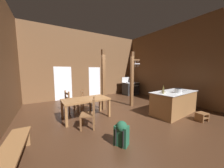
{
  "coord_description": "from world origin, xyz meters",
  "views": [
    {
      "loc": [
        -2.72,
        -3.69,
        1.77
      ],
      "look_at": [
        -0.15,
        0.6,
        1.21
      ],
      "focal_mm": 18.36,
      "sensor_mm": 36.0,
      "label": 1
    }
  ],
  "objects_px": {
    "stockpot_on_counter": "(178,91)",
    "backpack": "(122,132)",
    "ladderback_chair_near_window": "(71,102)",
    "ladderback_chair_at_table_end": "(85,100)",
    "step_stool": "(202,116)",
    "mixing_bowl_on_counter": "(163,92)",
    "stove_range": "(131,88)",
    "ladderback_chair_by_post": "(89,114)",
    "kitchen_island": "(174,103)",
    "bottle_tall_on_counter": "(163,90)",
    "bench_along_left_wall": "(13,152)",
    "dining_table": "(86,101)"
  },
  "relations": [
    {
      "from": "ladderback_chair_by_post",
      "to": "backpack",
      "type": "relative_size",
      "value": 1.59
    },
    {
      "from": "dining_table",
      "to": "kitchen_island",
      "type": "bearing_deg",
      "value": -24.02
    },
    {
      "from": "ladderback_chair_at_table_end",
      "to": "kitchen_island",
      "type": "bearing_deg",
      "value": -37.99
    },
    {
      "from": "ladderback_chair_by_post",
      "to": "backpack",
      "type": "distance_m",
      "value": 1.27
    },
    {
      "from": "step_stool",
      "to": "mixing_bowl_on_counter",
      "type": "distance_m",
      "value": 1.52
    },
    {
      "from": "step_stool",
      "to": "ladderback_chair_near_window",
      "type": "bearing_deg",
      "value": 139.25
    },
    {
      "from": "bench_along_left_wall",
      "to": "backpack",
      "type": "distance_m",
      "value": 2.14
    },
    {
      "from": "ladderback_chair_by_post",
      "to": "ladderback_chair_at_table_end",
      "type": "xyz_separation_m",
      "value": [
        0.42,
        1.73,
        0.0
      ]
    },
    {
      "from": "stockpot_on_counter",
      "to": "mixing_bowl_on_counter",
      "type": "height_order",
      "value": "stockpot_on_counter"
    },
    {
      "from": "stove_range",
      "to": "ladderback_chair_by_post",
      "type": "relative_size",
      "value": 1.39
    },
    {
      "from": "stove_range",
      "to": "ladderback_chair_near_window",
      "type": "relative_size",
      "value": 1.39
    },
    {
      "from": "mixing_bowl_on_counter",
      "to": "ladderback_chair_at_table_end",
      "type": "bearing_deg",
      "value": 136.07
    },
    {
      "from": "stove_range",
      "to": "kitchen_island",
      "type": "bearing_deg",
      "value": -104.6
    },
    {
      "from": "kitchen_island",
      "to": "step_stool",
      "type": "distance_m",
      "value": 1.01
    },
    {
      "from": "ladderback_chair_near_window",
      "to": "mixing_bowl_on_counter",
      "type": "height_order",
      "value": "mixing_bowl_on_counter"
    },
    {
      "from": "step_stool",
      "to": "bench_along_left_wall",
      "type": "relative_size",
      "value": 0.27
    },
    {
      "from": "ladderback_chair_at_table_end",
      "to": "mixing_bowl_on_counter",
      "type": "bearing_deg",
      "value": -43.93
    },
    {
      "from": "mixing_bowl_on_counter",
      "to": "ladderback_chair_near_window",
      "type": "bearing_deg",
      "value": 143.11
    },
    {
      "from": "bottle_tall_on_counter",
      "to": "kitchen_island",
      "type": "bearing_deg",
      "value": 3.75
    },
    {
      "from": "step_stool",
      "to": "backpack",
      "type": "height_order",
      "value": "backpack"
    },
    {
      "from": "ladderback_chair_by_post",
      "to": "stove_range",
      "type": "bearing_deg",
      "value": 36.88
    },
    {
      "from": "bench_along_left_wall",
      "to": "bottle_tall_on_counter",
      "type": "height_order",
      "value": "bottle_tall_on_counter"
    },
    {
      "from": "kitchen_island",
      "to": "bottle_tall_on_counter",
      "type": "bearing_deg",
      "value": -176.25
    },
    {
      "from": "bench_along_left_wall",
      "to": "backpack",
      "type": "xyz_separation_m",
      "value": [
        2.08,
        -0.49,
        0.01
      ]
    },
    {
      "from": "ladderback_chair_at_table_end",
      "to": "bottle_tall_on_counter",
      "type": "relative_size",
      "value": 3.03
    },
    {
      "from": "ladderback_chair_at_table_end",
      "to": "dining_table",
      "type": "bearing_deg",
      "value": -105.78
    },
    {
      "from": "step_stool",
      "to": "mixing_bowl_on_counter",
      "type": "xyz_separation_m",
      "value": [
        -0.8,
        1.02,
        0.79
      ]
    },
    {
      "from": "step_stool",
      "to": "ladderback_chair_by_post",
      "type": "relative_size",
      "value": 0.41
    },
    {
      "from": "stockpot_on_counter",
      "to": "backpack",
      "type": "bearing_deg",
      "value": -173.55
    },
    {
      "from": "step_stool",
      "to": "stockpot_on_counter",
      "type": "distance_m",
      "value": 1.15
    },
    {
      "from": "backpack",
      "to": "bottle_tall_on_counter",
      "type": "relative_size",
      "value": 1.9
    },
    {
      "from": "ladderback_chair_at_table_end",
      "to": "mixing_bowl_on_counter",
      "type": "distance_m",
      "value": 3.36
    },
    {
      "from": "kitchen_island",
      "to": "bench_along_left_wall",
      "type": "relative_size",
      "value": 1.53
    },
    {
      "from": "stove_range",
      "to": "ladderback_chair_by_post",
      "type": "bearing_deg",
      "value": -143.12
    },
    {
      "from": "stove_range",
      "to": "mixing_bowl_on_counter",
      "type": "relative_size",
      "value": 7.01
    },
    {
      "from": "ladderback_chair_at_table_end",
      "to": "bottle_tall_on_counter",
      "type": "distance_m",
      "value": 3.34
    },
    {
      "from": "dining_table",
      "to": "mixing_bowl_on_counter",
      "type": "height_order",
      "value": "mixing_bowl_on_counter"
    },
    {
      "from": "kitchen_island",
      "to": "step_stool",
      "type": "relative_size",
      "value": 5.66
    },
    {
      "from": "stove_range",
      "to": "stockpot_on_counter",
      "type": "bearing_deg",
      "value": -105.92
    },
    {
      "from": "ladderback_chair_by_post",
      "to": "bench_along_left_wall",
      "type": "bearing_deg",
      "value": -157.19
    },
    {
      "from": "kitchen_island",
      "to": "mixing_bowl_on_counter",
      "type": "height_order",
      "value": "mixing_bowl_on_counter"
    },
    {
      "from": "step_stool",
      "to": "ladderback_chair_at_table_end",
      "type": "xyz_separation_m",
      "value": [
        -3.19,
        3.33,
        0.27
      ]
    },
    {
      "from": "kitchen_island",
      "to": "ladderback_chair_by_post",
      "type": "xyz_separation_m",
      "value": [
        -3.46,
        0.64,
        -0.02
      ]
    },
    {
      "from": "dining_table",
      "to": "ladderback_chair_near_window",
      "type": "relative_size",
      "value": 1.81
    },
    {
      "from": "ladderback_chair_near_window",
      "to": "ladderback_chair_at_table_end",
      "type": "relative_size",
      "value": 1.0
    },
    {
      "from": "backpack",
      "to": "mixing_bowl_on_counter",
      "type": "height_order",
      "value": "mixing_bowl_on_counter"
    },
    {
      "from": "kitchen_island",
      "to": "ladderback_chair_by_post",
      "type": "height_order",
      "value": "ladderback_chair_by_post"
    },
    {
      "from": "backpack",
      "to": "bottle_tall_on_counter",
      "type": "height_order",
      "value": "bottle_tall_on_counter"
    },
    {
      "from": "kitchen_island",
      "to": "stove_range",
      "type": "distance_m",
      "value": 4.16
    },
    {
      "from": "ladderback_chair_near_window",
      "to": "bottle_tall_on_counter",
      "type": "xyz_separation_m",
      "value": [
        2.85,
        -2.41,
        0.61
      ]
    }
  ]
}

